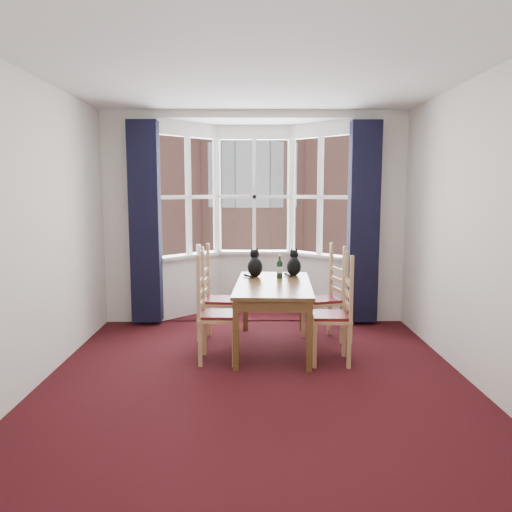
{
  "coord_description": "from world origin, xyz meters",
  "views": [
    {
      "loc": [
        -0.04,
        -4.41,
        1.78
      ],
      "look_at": [
        0.01,
        1.05,
        1.05
      ],
      "focal_mm": 35.0,
      "sensor_mm": 36.0,
      "label": 1
    }
  ],
  "objects_px": {
    "chair_left_far": "(213,302)",
    "cat_right": "(294,265)",
    "chair_left_near": "(210,316)",
    "chair_right_near": "(339,318)",
    "chair_right_far": "(330,301)",
    "wine_bottle": "(280,268)",
    "candle_tall": "(199,249)",
    "cat_left": "(255,266)",
    "dining_table": "(273,290)"
  },
  "relations": [
    {
      "from": "chair_right_near",
      "to": "cat_left",
      "type": "relative_size",
      "value": 2.66
    },
    {
      "from": "chair_left_near",
      "to": "candle_tall",
      "type": "height_order",
      "value": "candle_tall"
    },
    {
      "from": "chair_right_far",
      "to": "cat_right",
      "type": "xyz_separation_m",
      "value": [
        -0.41,
        0.2,
        0.4
      ]
    },
    {
      "from": "wine_bottle",
      "to": "cat_left",
      "type": "bearing_deg",
      "value": 155.99
    },
    {
      "from": "chair_left_near",
      "to": "chair_left_far",
      "type": "bearing_deg",
      "value": 91.21
    },
    {
      "from": "chair_right_near",
      "to": "chair_right_far",
      "type": "distance_m",
      "value": 0.79
    },
    {
      "from": "chair_right_near",
      "to": "wine_bottle",
      "type": "bearing_deg",
      "value": 125.82
    },
    {
      "from": "candle_tall",
      "to": "cat_right",
      "type": "bearing_deg",
      "value": -39.44
    },
    {
      "from": "chair_left_near",
      "to": "cat_right",
      "type": "relative_size",
      "value": 2.77
    },
    {
      "from": "dining_table",
      "to": "chair_left_far",
      "type": "xyz_separation_m",
      "value": [
        -0.69,
        0.28,
        -0.19
      ]
    },
    {
      "from": "chair_left_far",
      "to": "candle_tall",
      "type": "relative_size",
      "value": 6.75
    },
    {
      "from": "cat_right",
      "to": "wine_bottle",
      "type": "relative_size",
      "value": 1.21
    },
    {
      "from": "chair_right_near",
      "to": "chair_right_far",
      "type": "relative_size",
      "value": 1.0
    },
    {
      "from": "cat_right",
      "to": "candle_tall",
      "type": "bearing_deg",
      "value": 140.56
    },
    {
      "from": "candle_tall",
      "to": "chair_left_far",
      "type": "bearing_deg",
      "value": -76.82
    },
    {
      "from": "chair_left_near",
      "to": "chair_left_far",
      "type": "relative_size",
      "value": 1.0
    },
    {
      "from": "dining_table",
      "to": "wine_bottle",
      "type": "distance_m",
      "value": 0.38
    },
    {
      "from": "dining_table",
      "to": "cat_right",
      "type": "distance_m",
      "value": 0.61
    },
    {
      "from": "chair_left_near",
      "to": "cat_right",
      "type": "bearing_deg",
      "value": 44.27
    },
    {
      "from": "chair_left_far",
      "to": "chair_right_far",
      "type": "distance_m",
      "value": 1.38
    },
    {
      "from": "chair_right_near",
      "to": "candle_tall",
      "type": "relative_size",
      "value": 6.75
    },
    {
      "from": "cat_right",
      "to": "wine_bottle",
      "type": "height_order",
      "value": "cat_right"
    },
    {
      "from": "wine_bottle",
      "to": "chair_left_near",
      "type": "bearing_deg",
      "value": -136.35
    },
    {
      "from": "chair_right_far",
      "to": "cat_left",
      "type": "distance_m",
      "value": 0.98
    },
    {
      "from": "chair_right_near",
      "to": "cat_right",
      "type": "xyz_separation_m",
      "value": [
        -0.39,
        0.99,
        0.4
      ]
    },
    {
      "from": "chair_right_near",
      "to": "chair_left_near",
      "type": "bearing_deg",
      "value": 177.36
    },
    {
      "from": "cat_left",
      "to": "wine_bottle",
      "type": "height_order",
      "value": "cat_left"
    },
    {
      "from": "wine_bottle",
      "to": "candle_tall",
      "type": "xyz_separation_m",
      "value": [
        -1.08,
        1.23,
        0.07
      ]
    },
    {
      "from": "chair_left_near",
      "to": "chair_right_near",
      "type": "bearing_deg",
      "value": -2.64
    },
    {
      "from": "chair_left_far",
      "to": "cat_right",
      "type": "relative_size",
      "value": 2.77
    },
    {
      "from": "chair_left_near",
      "to": "cat_left",
      "type": "distance_m",
      "value": 1.06
    },
    {
      "from": "cat_left",
      "to": "dining_table",
      "type": "bearing_deg",
      "value": -65.4
    },
    {
      "from": "chair_left_near",
      "to": "cat_left",
      "type": "height_order",
      "value": "cat_left"
    },
    {
      "from": "dining_table",
      "to": "cat_right",
      "type": "xyz_separation_m",
      "value": [
        0.27,
        0.51,
        0.21
      ]
    },
    {
      "from": "chair_right_near",
      "to": "cat_right",
      "type": "relative_size",
      "value": 2.77
    },
    {
      "from": "candle_tall",
      "to": "cat_left",
      "type": "bearing_deg",
      "value": -54.47
    },
    {
      "from": "chair_right_near",
      "to": "chair_right_far",
      "type": "height_order",
      "value": "same"
    },
    {
      "from": "dining_table",
      "to": "cat_left",
      "type": "height_order",
      "value": "cat_left"
    },
    {
      "from": "chair_right_far",
      "to": "candle_tall",
      "type": "xyz_separation_m",
      "value": [
        -1.68,
        1.24,
        0.47
      ]
    },
    {
      "from": "cat_left",
      "to": "candle_tall",
      "type": "xyz_separation_m",
      "value": [
        -0.79,
        1.11,
        0.06
      ]
    },
    {
      "from": "candle_tall",
      "to": "chair_right_far",
      "type": "bearing_deg",
      "value": -36.46
    },
    {
      "from": "chair_right_near",
      "to": "chair_left_far",
      "type": "bearing_deg",
      "value": 150.84
    },
    {
      "from": "chair_left_far",
      "to": "chair_right_far",
      "type": "height_order",
      "value": "same"
    },
    {
      "from": "dining_table",
      "to": "chair_right_far",
      "type": "relative_size",
      "value": 1.72
    },
    {
      "from": "candle_tall",
      "to": "chair_right_near",
      "type": "bearing_deg",
      "value": -50.86
    },
    {
      "from": "dining_table",
      "to": "chair_left_near",
      "type": "xyz_separation_m",
      "value": [
        -0.68,
        -0.42,
        -0.19
      ]
    },
    {
      "from": "chair_left_far",
      "to": "cat_right",
      "type": "xyz_separation_m",
      "value": [
        0.96,
        0.23,
        0.4
      ]
    },
    {
      "from": "chair_left_far",
      "to": "wine_bottle",
      "type": "height_order",
      "value": "wine_bottle"
    },
    {
      "from": "cat_right",
      "to": "wine_bottle",
      "type": "distance_m",
      "value": 0.27
    },
    {
      "from": "chair_left_far",
      "to": "cat_right",
      "type": "height_order",
      "value": "cat_right"
    }
  ]
}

